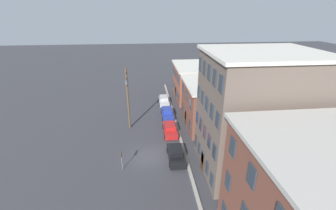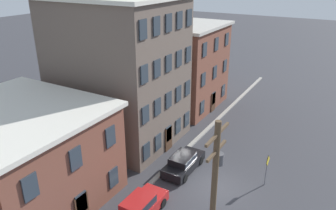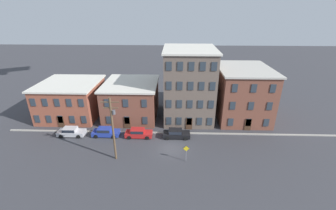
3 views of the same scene
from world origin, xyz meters
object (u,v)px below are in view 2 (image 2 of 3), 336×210
at_px(utility_pole, 214,200).
at_px(car_red, 139,207).
at_px(car_black, 183,162).
at_px(caution_sign, 267,165).

bearing_deg(utility_pole, car_red, 69.12).
relative_size(car_red, car_black, 1.00).
xyz_separation_m(car_red, utility_pole, (-2.25, -5.90, 4.46)).
height_order(car_red, car_black, same).
bearing_deg(car_red, caution_sign, -39.45).
distance_m(car_red, car_black, 6.17).
distance_m(car_red, utility_pole, 7.72).
xyz_separation_m(car_black, caution_sign, (1.36, -6.23, 0.96)).
bearing_deg(car_red, car_black, 0.23).
xyz_separation_m(caution_sign, utility_pole, (-9.79, 0.31, 3.50)).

